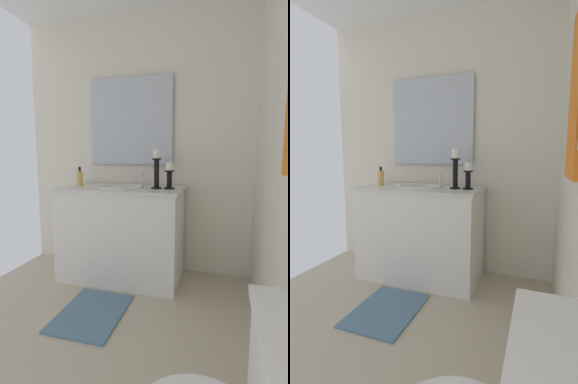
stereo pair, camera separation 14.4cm
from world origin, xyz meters
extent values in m
cube|color=beige|center=(0.00, 0.00, -0.01)|extent=(2.85, 2.27, 0.02)
cube|color=silver|center=(-1.43, 0.00, 1.23)|extent=(0.04, 2.27, 2.45)
cube|color=white|center=(-1.10, -0.04, 0.41)|extent=(0.55, 1.07, 0.81)
cube|color=silver|center=(-1.10, -0.04, 0.83)|extent=(0.58, 1.10, 0.03)
sphere|color=black|center=(-1.20, -0.58, 0.45)|extent=(0.02, 0.02, 0.02)
sphere|color=black|center=(-1.00, -0.58, 0.45)|extent=(0.02, 0.02, 0.02)
ellipsoid|color=white|center=(-1.10, -0.04, 0.79)|extent=(0.38, 0.30, 0.11)
torus|color=white|center=(-1.10, -0.04, 0.85)|extent=(0.40, 0.40, 0.02)
cylinder|color=silver|center=(-1.10, 0.15, 0.91)|extent=(0.02, 0.02, 0.14)
cube|color=silver|center=(-1.38, -0.04, 1.45)|extent=(0.02, 0.82, 0.82)
cylinder|color=black|center=(-1.11, 0.40, 0.85)|extent=(0.09, 0.09, 0.01)
cylinder|color=black|center=(-1.11, 0.40, 0.92)|extent=(0.04, 0.04, 0.15)
cylinder|color=black|center=(-1.11, 0.40, 1.00)|extent=(0.08, 0.08, 0.01)
cylinder|color=white|center=(-1.11, 0.40, 1.03)|extent=(0.06, 0.06, 0.07)
cylinder|color=black|center=(-1.11, 0.29, 0.85)|extent=(0.09, 0.09, 0.01)
cylinder|color=black|center=(-1.11, 0.29, 0.97)|extent=(0.04, 0.04, 0.25)
cylinder|color=black|center=(-1.11, 0.29, 1.10)|extent=(0.08, 0.08, 0.01)
cylinder|color=white|center=(-1.11, 0.29, 1.14)|extent=(0.06, 0.06, 0.08)
cylinder|color=#E5B259|center=(-1.09, -0.44, 0.91)|extent=(0.06, 0.06, 0.14)
cylinder|color=black|center=(-1.09, -0.44, 1.00)|extent=(0.02, 0.02, 0.04)
cube|color=white|center=(0.54, 1.00, 0.73)|extent=(0.38, 0.19, 0.03)
cube|color=slate|center=(-0.48, -0.04, 0.01)|extent=(0.60, 0.44, 0.02)
camera|label=1|loc=(1.18, 0.82, 1.13)|focal=25.52mm
camera|label=2|loc=(1.13, 0.95, 1.13)|focal=25.52mm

